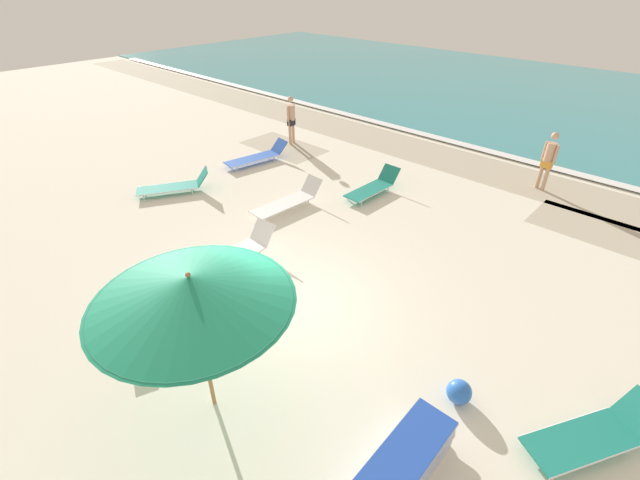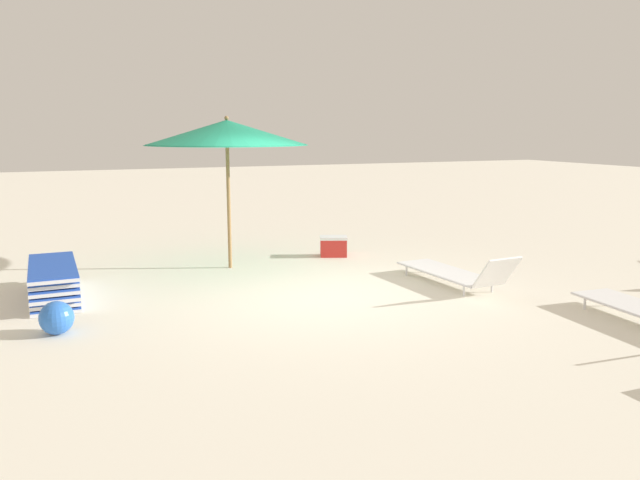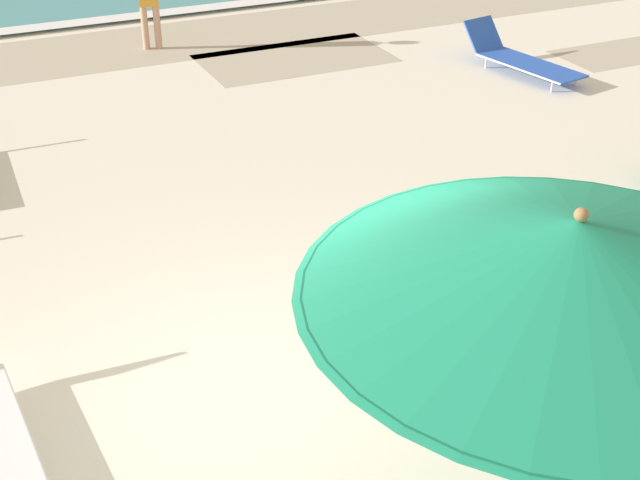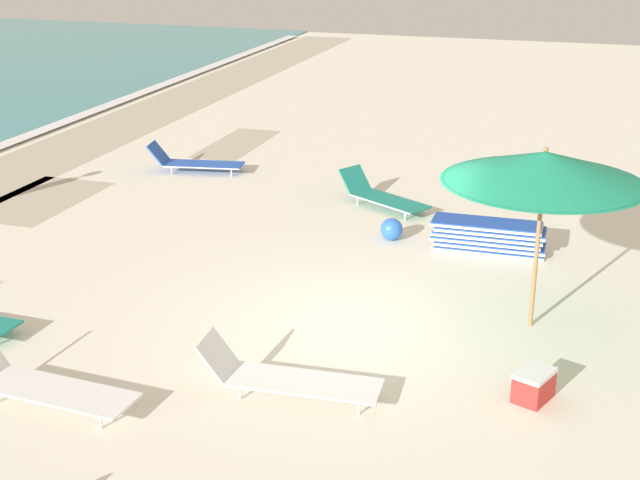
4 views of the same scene
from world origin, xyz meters
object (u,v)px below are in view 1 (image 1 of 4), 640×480
Objects in this scene: beach_ball at (459,392)px; sun_lounger_mid_beach_solo at (175,186)px; sun_lounger_mid_beach_pair_b at (373,187)px; sun_lounger_near_water_left at (289,201)px; beach_umbrella at (191,290)px; beachgoer_shoreline_child at (549,158)px; sun_lounger_beside_umbrella at (594,435)px; beachgoer_wading_adult at (291,117)px; cooler_box at (136,337)px; sun_lounger_near_water_right at (257,156)px; sun_lounger_under_umbrella at (236,254)px; lounger_stack at (400,469)px.

sun_lounger_mid_beach_solo is at bearing 174.50° from beach_ball.
sun_lounger_mid_beach_pair_b is at bearing 137.44° from beach_ball.
sun_lounger_near_water_left is at bearing 158.45° from beach_ball.
beach_umbrella is 1.52× the size of beachgoer_shoreline_child.
beachgoer_shoreline_child is (-3.55, 8.02, 0.78)m from sun_lounger_beside_umbrella.
beachgoer_shoreline_child is at bearing 73.85° from sun_lounger_mid_beach_solo.
sun_lounger_mid_beach_pair_b is (-2.61, 7.53, -2.04)m from beach_umbrella.
cooler_box is at bearing 21.04° from beachgoer_wading_adult.
beachgoer_wading_adult is at bearing 112.55° from sun_lounger_near_water_right.
beach_umbrella is 1.36× the size of sun_lounger_mid_beach_pair_b.
sun_lounger_near_water_right is (-4.23, 4.18, -0.01)m from sun_lounger_under_umbrella.
beach_umbrella is 1.35× the size of sun_lounger_beside_umbrella.
beach_ball is at bearing -17.98° from sun_lounger_near_water_left.
sun_lounger_under_umbrella is 4.33m from sun_lounger_mid_beach_solo.
beachgoer_shoreline_child is (3.69, 8.67, 0.78)m from sun_lounger_under_umbrella.
beach_umbrella is at bearing 30.14° from beachgoer_wading_adult.
beach_umbrella is 2.90m from cooler_box.
beachgoer_wading_adult is at bearing 148.57° from beach_ball.
sun_lounger_beside_umbrella is at bearing -9.87° from sun_lounger_near_water_left.
sun_lounger_beside_umbrella is 1.13× the size of beachgoer_wading_adult.
cooler_box is (-4.75, -2.84, -0.01)m from beach_ball.
sun_lounger_mid_beach_solo is at bearing 164.32° from cooler_box.
beachgoer_wading_adult is 10.65m from cooler_box.
sun_lounger_near_water_left is 5.27m from beachgoer_wading_adult.
sun_lounger_near_water_left is 3.59m from sun_lounger_mid_beach_solo.
beach_umbrella is 4.32m from beach_ball.
beach_umbrella reaches higher than beach_ball.
sun_lounger_under_umbrella is at bearing 26.85° from beachgoer_wading_adult.
beach_ball reaches higher than cooler_box.
sun_lounger_under_umbrella is (-2.77, 2.58, -2.04)m from beach_umbrella.
sun_lounger_mid_beach_solo is (-3.19, -1.65, 0.00)m from sun_lounger_near_water_left.
sun_lounger_near_water_right is at bearing 119.88° from sun_lounger_mid_beach_solo.
sun_lounger_beside_umbrella is 1.01× the size of sun_lounger_mid_beach_pair_b.
lounger_stack is 1.66m from beach_ball.
sun_lounger_mid_beach_solo is (-4.22, 0.98, 0.00)m from sun_lounger_under_umbrella.
sun_lounger_mid_beach_solo is 11.07m from beachgoer_shoreline_child.
beach_umbrella is 1.23× the size of sun_lounger_under_umbrella.
cooler_box is at bearing -78.49° from sun_lounger_under_umbrella.
cooler_box is at bearing -84.17° from sun_lounger_mid_beach_pair_b.
sun_lounger_under_umbrella is 1.04× the size of sun_lounger_mid_beach_solo.
sun_lounger_under_umbrella is at bearing -179.57° from beach_ball.
sun_lounger_mid_beach_solo is 6.25m from cooler_box.
sun_lounger_mid_beach_solo is at bearing -151.64° from sun_lounger_beside_umbrella.
lounger_stack is 4.98× the size of beach_ball.
beachgoer_wading_adult is (-0.49, 2.12, 0.79)m from sun_lounger_near_water_right.
lounger_stack is at bearing -49.27° from sun_lounger_mid_beach_pair_b.
lounger_stack is 10.48m from beachgoer_shoreline_child.
sun_lounger_mid_beach_solo is (-11.46, 0.33, -0.00)m from sun_lounger_beside_umbrella.
sun_lounger_beside_umbrella reaches higher than lounger_stack.
sun_lounger_mid_beach_pair_b is 3.32× the size of cooler_box.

